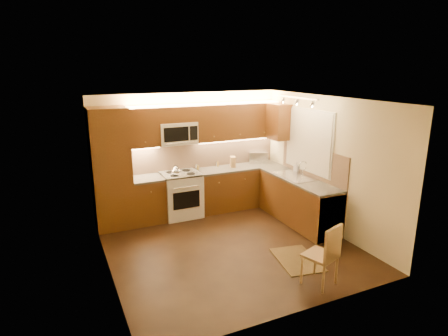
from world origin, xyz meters
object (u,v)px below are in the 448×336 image
stove (181,195)px  sink (295,173)px  microwave (177,133)px  soap_bottle (297,167)px  toaster_oven (258,157)px  dining_chair (320,254)px  knife_block (233,162)px  kettle (176,170)px

stove → sink: 2.35m
sink → stove: bearing=150.6°
microwave → soap_bottle: microwave is taller
toaster_oven → dining_chair: bearing=-83.0°
knife_block → soap_bottle: size_ratio=1.12×
sink → dining_chair: size_ratio=0.94×
sink → knife_block: bearing=123.5°
dining_chair → kettle: bearing=89.6°
soap_bottle → dining_chair: bearing=-136.4°
microwave → dining_chair: microwave is taller
sink → dining_chair: sink is taller
dining_chair → sink: bearing=44.0°
stove → toaster_oven: 1.99m
stove → sink: size_ratio=1.07×
sink → soap_bottle: bearing=50.8°
microwave → knife_block: microwave is taller
knife_block → toaster_oven: bearing=27.5°
microwave → toaster_oven: microwave is taller
sink → knife_block: 1.43m
soap_bottle → kettle: bearing=145.3°
toaster_oven → kettle: bearing=-148.3°
toaster_oven → sink: bearing=-63.4°
stove → microwave: size_ratio=1.21×
stove → microwave: (0.00, 0.14, 1.26)m
microwave → toaster_oven: size_ratio=1.79×
microwave → dining_chair: 3.74m
kettle → toaster_oven: toaster_oven is taller
stove → dining_chair: size_ratio=1.00×
microwave → knife_block: bearing=-3.3°
knife_block → soap_bottle: bearing=-23.8°
kettle → toaster_oven: size_ratio=0.51×
stove → soap_bottle: bearing=-20.4°
dining_chair → toaster_oven: bearing=54.8°
knife_block → stove: bearing=-159.5°
microwave → sink: (2.00, -1.26, -0.74)m
stove → sink: (2.00, -1.12, 0.52)m
microwave → knife_block: size_ratio=3.34×
kettle → knife_block: kettle is taller
microwave → knife_block: 1.40m
toaster_oven → dining_chair: (-0.95, -3.44, -0.57)m
stove → knife_block: 1.33m
kettle → knife_block: (1.35, 0.21, -0.01)m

